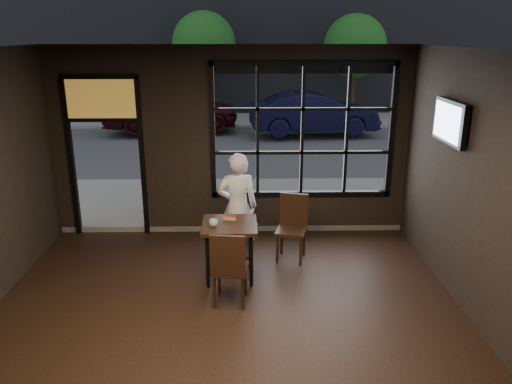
{
  "coord_description": "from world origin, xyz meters",
  "views": [
    {
      "loc": [
        0.27,
        -4.74,
        3.38
      ],
      "look_at": [
        0.4,
        2.2,
        1.15
      ],
      "focal_mm": 35.0,
      "sensor_mm": 36.0,
      "label": 1
    }
  ],
  "objects_px": {
    "cafe_table": "(230,250)",
    "chair_near": "(230,266)",
    "man": "(237,207)",
    "navy_car": "(314,113)"
  },
  "relations": [
    {
      "from": "chair_near",
      "to": "man",
      "type": "distance_m",
      "value": 1.38
    },
    {
      "from": "chair_near",
      "to": "navy_car",
      "type": "relative_size",
      "value": 0.24
    },
    {
      "from": "cafe_table",
      "to": "man",
      "type": "distance_m",
      "value": 0.77
    },
    {
      "from": "cafe_table",
      "to": "man",
      "type": "bearing_deg",
      "value": 79.86
    },
    {
      "from": "navy_car",
      "to": "cafe_table",
      "type": "bearing_deg",
      "value": 160.22
    },
    {
      "from": "chair_near",
      "to": "man",
      "type": "height_order",
      "value": "man"
    },
    {
      "from": "cafe_table",
      "to": "navy_car",
      "type": "height_order",
      "value": "navy_car"
    },
    {
      "from": "cafe_table",
      "to": "navy_car",
      "type": "bearing_deg",
      "value": 75.37
    },
    {
      "from": "cafe_table",
      "to": "chair_near",
      "type": "relative_size",
      "value": 0.81
    },
    {
      "from": "man",
      "to": "navy_car",
      "type": "height_order",
      "value": "man"
    }
  ]
}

